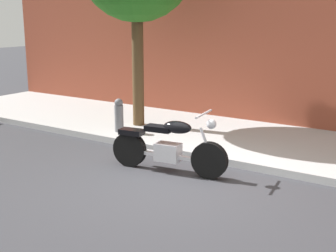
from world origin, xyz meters
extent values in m
plane|color=#38383D|center=(0.00, 0.00, 0.00)|extent=(60.00, 60.00, 0.00)
cube|color=#B1B1B1|center=(0.00, 2.88, 0.07)|extent=(18.03, 3.25, 0.14)
cylinder|color=black|center=(0.28, 0.50, 0.32)|extent=(0.65, 0.22, 0.64)
cylinder|color=black|center=(-1.26, 0.28, 0.32)|extent=(0.65, 0.22, 0.64)
cube|color=silver|center=(-0.49, 0.39, 0.37)|extent=(0.48, 0.34, 0.32)
cube|color=silver|center=(-0.49, 0.39, 0.30)|extent=(1.40, 0.28, 0.06)
ellipsoid|color=black|center=(-0.31, 0.42, 0.84)|extent=(0.55, 0.33, 0.22)
cube|color=black|center=(-0.67, 0.36, 0.78)|extent=(0.51, 0.31, 0.10)
cube|color=black|center=(-1.21, 0.29, 0.66)|extent=(0.47, 0.30, 0.10)
cylinder|color=silver|center=(0.22, 0.49, 0.60)|extent=(0.28, 0.09, 0.58)
cylinder|color=silver|center=(0.16, 0.48, 1.12)|extent=(0.14, 0.70, 0.04)
sphere|color=silver|center=(0.30, 0.50, 0.96)|extent=(0.17, 0.17, 0.17)
cylinder|color=silver|center=(-0.76, 0.51, 0.27)|extent=(0.80, 0.20, 0.09)
cylinder|color=brown|center=(-2.77, 2.57, 1.58)|extent=(0.27, 0.27, 3.16)
cylinder|color=slate|center=(-2.73, 1.77, 0.38)|extent=(0.20, 0.20, 0.75)
sphere|color=slate|center=(-2.73, 1.77, 0.81)|extent=(0.19, 0.19, 0.19)
camera|label=1|loc=(3.81, -6.17, 2.74)|focal=49.44mm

